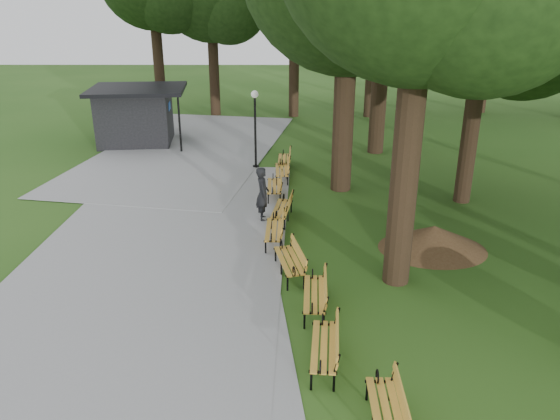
{
  "coord_description": "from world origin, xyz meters",
  "views": [
    {
      "loc": [
        -0.12,
        -12.16,
        7.15
      ],
      "look_at": [
        -0.18,
        3.05,
        1.1
      ],
      "focal_mm": 34.52,
      "sensor_mm": 36.0,
      "label": 1
    }
  ],
  "objects_px": {
    "kiosk": "(135,115)",
    "bench_1": "(324,346)",
    "bench_7": "(282,170)",
    "dirt_mound": "(433,238)",
    "bench_5": "(282,209)",
    "lamp_post": "(255,114)",
    "bench_0": "(386,413)",
    "bench_6": "(274,186)",
    "bench_8": "(284,160)",
    "person": "(263,194)",
    "bench_4": "(274,230)",
    "bench_2": "(314,294)",
    "bench_3": "(289,261)"
  },
  "relations": [
    {
      "from": "bench_2",
      "to": "bench_3",
      "type": "relative_size",
      "value": 1.0
    },
    {
      "from": "dirt_mound",
      "to": "bench_8",
      "type": "relative_size",
      "value": 1.44
    },
    {
      "from": "bench_1",
      "to": "bench_4",
      "type": "distance_m",
      "value": 6.05
    },
    {
      "from": "bench_5",
      "to": "bench_1",
      "type": "bearing_deg",
      "value": 15.07
    },
    {
      "from": "kiosk",
      "to": "bench_3",
      "type": "distance_m",
      "value": 16.33
    },
    {
      "from": "person",
      "to": "bench_5",
      "type": "relative_size",
      "value": 0.99
    },
    {
      "from": "bench_0",
      "to": "bench_2",
      "type": "relative_size",
      "value": 1.0
    },
    {
      "from": "dirt_mound",
      "to": "bench_5",
      "type": "bearing_deg",
      "value": 154.49
    },
    {
      "from": "bench_1",
      "to": "bench_7",
      "type": "bearing_deg",
      "value": -170.41
    },
    {
      "from": "lamp_post",
      "to": "bench_0",
      "type": "height_order",
      "value": "lamp_post"
    },
    {
      "from": "person",
      "to": "bench_8",
      "type": "distance_m",
      "value": 5.89
    },
    {
      "from": "bench_0",
      "to": "bench_5",
      "type": "bearing_deg",
      "value": -167.75
    },
    {
      "from": "dirt_mound",
      "to": "bench_0",
      "type": "relative_size",
      "value": 1.44
    },
    {
      "from": "bench_1",
      "to": "kiosk",
      "type": "bearing_deg",
      "value": -149.66
    },
    {
      "from": "dirt_mound",
      "to": "bench_0",
      "type": "height_order",
      "value": "bench_0"
    },
    {
      "from": "bench_0",
      "to": "bench_6",
      "type": "distance_m",
      "value": 12.16
    },
    {
      "from": "bench_6",
      "to": "bench_0",
      "type": "bearing_deg",
      "value": 9.46
    },
    {
      "from": "bench_4",
      "to": "bench_7",
      "type": "xyz_separation_m",
      "value": [
        0.23,
        6.19,
        0.0
      ]
    },
    {
      "from": "dirt_mound",
      "to": "bench_1",
      "type": "relative_size",
      "value": 1.44
    },
    {
      "from": "bench_3",
      "to": "bench_7",
      "type": "relative_size",
      "value": 1.0
    },
    {
      "from": "kiosk",
      "to": "bench_7",
      "type": "height_order",
      "value": "kiosk"
    },
    {
      "from": "lamp_post",
      "to": "bench_8",
      "type": "relative_size",
      "value": 1.8
    },
    {
      "from": "kiosk",
      "to": "bench_5",
      "type": "height_order",
      "value": "kiosk"
    },
    {
      "from": "bench_5",
      "to": "bench_8",
      "type": "xyz_separation_m",
      "value": [
        0.1,
        5.91,
        0.0
      ]
    },
    {
      "from": "bench_0",
      "to": "bench_7",
      "type": "height_order",
      "value": "same"
    },
    {
      "from": "lamp_post",
      "to": "bench_4",
      "type": "bearing_deg",
      "value": -83.29
    },
    {
      "from": "bench_1",
      "to": "bench_6",
      "type": "bearing_deg",
      "value": -167.97
    },
    {
      "from": "kiosk",
      "to": "bench_1",
      "type": "height_order",
      "value": "kiosk"
    },
    {
      "from": "kiosk",
      "to": "bench_4",
      "type": "xyz_separation_m",
      "value": [
        7.33,
        -12.23,
        -1.02
      ]
    },
    {
      "from": "lamp_post",
      "to": "bench_6",
      "type": "relative_size",
      "value": 1.8
    },
    {
      "from": "person",
      "to": "bench_6",
      "type": "xyz_separation_m",
      "value": [
        0.36,
        2.26,
        -0.5
      ]
    },
    {
      "from": "person",
      "to": "bench_4",
      "type": "distance_m",
      "value": 1.97
    },
    {
      "from": "lamp_post",
      "to": "person",
      "type": "bearing_deg",
      "value": -85.1
    },
    {
      "from": "kiosk",
      "to": "lamp_post",
      "type": "xyz_separation_m",
      "value": [
        6.4,
        -4.31,
        0.98
      ]
    },
    {
      "from": "bench_4",
      "to": "lamp_post",
      "type": "bearing_deg",
      "value": -171.92
    },
    {
      "from": "bench_0",
      "to": "bench_4",
      "type": "bearing_deg",
      "value": -163.81
    },
    {
      "from": "person",
      "to": "bench_0",
      "type": "xyz_separation_m",
      "value": [
        2.48,
        -9.71,
        -0.5
      ]
    },
    {
      "from": "lamp_post",
      "to": "dirt_mound",
      "type": "relative_size",
      "value": 1.26
    },
    {
      "from": "person",
      "to": "bench_0",
      "type": "bearing_deg",
      "value": -172.66
    },
    {
      "from": "kiosk",
      "to": "bench_5",
      "type": "relative_size",
      "value": 2.45
    },
    {
      "from": "bench_4",
      "to": "person",
      "type": "bearing_deg",
      "value": -166.13
    },
    {
      "from": "bench_0",
      "to": "bench_2",
      "type": "xyz_separation_m",
      "value": [
        -1.03,
        3.99,
        0.0
      ]
    },
    {
      "from": "lamp_post",
      "to": "bench_4",
      "type": "distance_m",
      "value": 8.22
    },
    {
      "from": "kiosk",
      "to": "bench_1",
      "type": "xyz_separation_m",
      "value": [
        8.45,
        -18.18,
        -1.02
      ]
    },
    {
      "from": "kiosk",
      "to": "bench_7",
      "type": "distance_m",
      "value": 9.73
    },
    {
      "from": "dirt_mound",
      "to": "bench_5",
      "type": "xyz_separation_m",
      "value": [
        -4.59,
        2.19,
        0.06
      ]
    },
    {
      "from": "lamp_post",
      "to": "bench_0",
      "type": "distance_m",
      "value": 16.17
    },
    {
      "from": "dirt_mound",
      "to": "bench_2",
      "type": "xyz_separation_m",
      "value": [
        -3.79,
        -3.43,
        0.06
      ]
    },
    {
      "from": "person",
      "to": "kiosk",
      "type": "relative_size",
      "value": 0.4
    },
    {
      "from": "bench_0",
      "to": "bench_1",
      "type": "height_order",
      "value": "same"
    }
  ]
}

